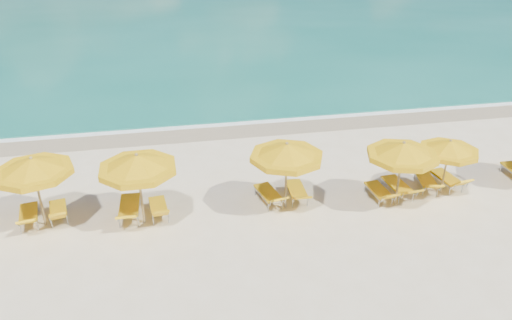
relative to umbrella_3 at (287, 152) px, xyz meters
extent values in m
plane|color=beige|center=(-0.74, 0.00, -2.16)|extent=(120.00, 120.00, 0.00)
cube|color=tan|center=(-0.74, 7.40, -2.16)|extent=(120.00, 2.60, 0.01)
cube|color=white|center=(-0.74, 8.20, -2.16)|extent=(120.00, 1.20, 0.03)
cube|color=white|center=(-6.74, 17.00, -2.16)|extent=(14.00, 0.36, 0.05)
cube|color=white|center=(7.26, 24.00, -2.16)|extent=(18.00, 0.30, 0.05)
cylinder|color=#A28751|center=(-8.02, 0.49, -0.95)|extent=(0.07, 0.07, 2.41)
cone|color=#EBAF0C|center=(-8.02, 0.49, 0.06)|extent=(2.68, 2.68, 0.48)
cylinder|color=#EBAF0C|center=(-8.02, 0.49, -0.18)|extent=(2.70, 2.70, 0.19)
sphere|color=#A28751|center=(-8.02, 0.49, 0.30)|extent=(0.11, 0.11, 0.11)
cylinder|color=#A28751|center=(-4.82, 0.01, -0.93)|extent=(0.08, 0.08, 2.46)
cone|color=#EBAF0C|center=(-4.82, 0.01, 0.10)|extent=(3.30, 3.30, 0.49)
cylinder|color=#EBAF0C|center=(-4.82, 0.01, -0.14)|extent=(3.33, 3.33, 0.20)
sphere|color=#A28751|center=(-4.82, 0.01, 0.35)|extent=(0.11, 0.11, 0.11)
cylinder|color=#A28751|center=(0.00, 0.00, -0.95)|extent=(0.08, 0.08, 2.42)
cone|color=#EBAF0C|center=(0.00, 0.00, 0.07)|extent=(2.50, 2.50, 0.48)
cylinder|color=#EBAF0C|center=(0.00, 0.00, -0.17)|extent=(2.53, 2.53, 0.19)
sphere|color=#A28751|center=(0.00, 0.00, 0.32)|extent=(0.11, 0.11, 0.11)
cylinder|color=#A28751|center=(3.87, -0.52, -0.98)|extent=(0.07, 0.07, 2.36)
cone|color=#EBAF0C|center=(3.87, -0.52, 0.01)|extent=(2.65, 2.65, 0.47)
cylinder|color=#EBAF0C|center=(3.87, -0.52, -0.22)|extent=(2.67, 2.67, 0.19)
sphere|color=#A28751|center=(3.87, -0.52, 0.25)|extent=(0.10, 0.10, 0.10)
cylinder|color=#A28751|center=(5.89, -0.04, -1.13)|extent=(0.06, 0.06, 2.05)
cone|color=#EBAF0C|center=(5.89, -0.04, -0.27)|extent=(2.42, 2.42, 0.41)
cylinder|color=#EBAF0C|center=(5.89, -0.04, -0.47)|extent=(2.44, 2.44, 0.16)
sphere|color=#A28751|center=(5.89, -0.04, -0.07)|extent=(0.09, 0.09, 0.09)
cube|color=#EBB40E|center=(-8.55, 0.75, -1.80)|extent=(0.77, 1.33, 0.08)
cube|color=#EBB40E|center=(-8.40, -0.10, -1.62)|extent=(0.64, 0.61, 0.40)
cube|color=#EBB40E|center=(-7.64, 0.84, -1.82)|extent=(0.74, 1.26, 0.07)
cube|color=#EBB40E|center=(-7.48, 0.07, -1.62)|extent=(0.60, 0.55, 0.43)
cube|color=#EBB40E|center=(-5.28, 0.53, -1.74)|extent=(0.68, 1.45, 0.09)
cube|color=#EBB40E|center=(-5.30, -0.47, -1.57)|extent=(0.66, 0.65, 0.41)
cube|color=#EBB40E|center=(-4.33, 0.40, -1.81)|extent=(0.66, 1.25, 0.07)
cube|color=#EBB40E|center=(-4.24, -0.40, -1.62)|extent=(0.58, 0.52, 0.43)
cube|color=#EBB40E|center=(-0.50, 0.56, -1.79)|extent=(0.82, 1.37, 0.08)
cube|color=#EBB40E|center=(-0.31, -0.31, -1.61)|extent=(0.67, 0.65, 0.40)
cube|color=#EBB40E|center=(0.55, 0.62, -1.79)|extent=(0.61, 1.29, 0.08)
cube|color=#EBB40E|center=(0.52, -0.28, -1.64)|extent=(0.59, 0.58, 0.36)
cube|color=#EBB40E|center=(3.43, 0.02, -1.81)|extent=(0.62, 1.25, 0.07)
cube|color=#EBB40E|center=(3.48, -0.80, -1.62)|extent=(0.57, 0.52, 0.42)
cube|color=#EBB40E|center=(4.22, 0.18, -1.77)|extent=(0.71, 1.39, 0.08)
cube|color=#EBB40E|center=(4.30, -0.74, -1.58)|extent=(0.65, 0.61, 0.43)
cube|color=#EBB40E|center=(5.49, 0.41, -1.80)|extent=(0.79, 1.33, 0.08)
cube|color=#EBB40E|center=(5.31, -0.44, -1.63)|extent=(0.65, 0.63, 0.39)
cube|color=#EBB40E|center=(6.28, 0.39, -1.79)|extent=(0.74, 1.35, 0.08)
cube|color=#EBB40E|center=(6.39, -0.46, -1.58)|extent=(0.63, 0.57, 0.46)
camera|label=1|loc=(-3.77, -14.32, 7.18)|focal=35.00mm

